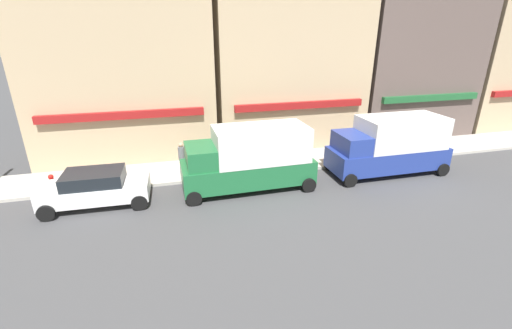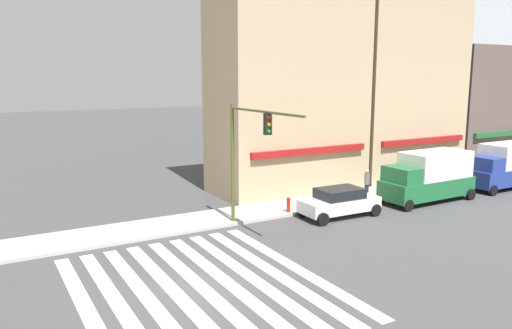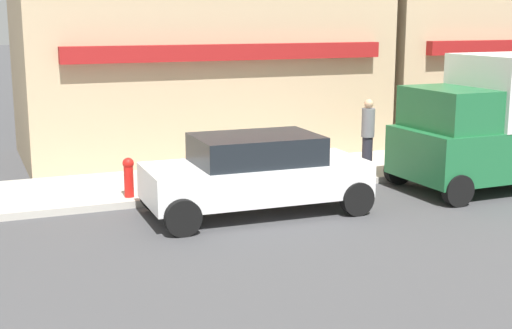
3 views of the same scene
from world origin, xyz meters
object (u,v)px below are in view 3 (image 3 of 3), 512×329
(pedestrian_grey_coat, at_px, (368,134))
(fire_hydrant, at_px, (129,175))
(pedestrian_blue_shirt, at_px, (466,116))
(sedan_white, at_px, (256,172))

(pedestrian_grey_coat, bearing_deg, fire_hydrant, -149.57)
(pedestrian_blue_shirt, height_order, fire_hydrant, pedestrian_blue_shirt)
(pedestrian_grey_coat, height_order, fire_hydrant, pedestrian_grey_coat)
(sedan_white, bearing_deg, pedestrian_blue_shirt, 26.09)
(sedan_white, relative_size, fire_hydrant, 5.28)
(sedan_white, xyz_separation_m, pedestrian_grey_coat, (3.79, 2.04, 0.23))
(pedestrian_blue_shirt, relative_size, fire_hydrant, 2.10)
(sedan_white, bearing_deg, fire_hydrant, 143.63)
(pedestrian_grey_coat, relative_size, fire_hydrant, 2.10)
(pedestrian_blue_shirt, bearing_deg, sedan_white, 53.51)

